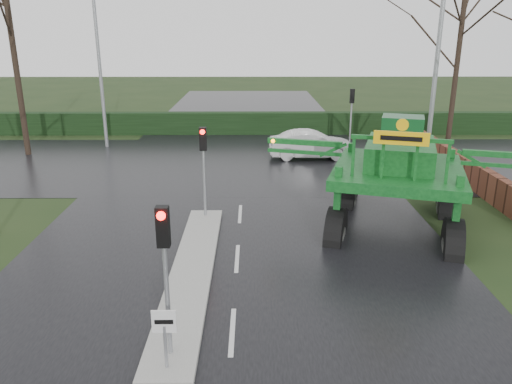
{
  "coord_description": "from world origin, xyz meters",
  "views": [
    {
      "loc": [
        0.49,
        -10.25,
        6.81
      ],
      "look_at": [
        0.6,
        4.64,
        2.0
      ],
      "focal_mm": 35.0,
      "sensor_mm": 36.0,
      "label": 1
    }
  ],
  "objects_px": {
    "traffic_signal_far": "(352,104)",
    "crop_sprayer": "(340,165)",
    "street_light_right": "(431,51)",
    "traffic_signal_near": "(164,250)",
    "white_sedan": "(311,158)",
    "street_light_left_far": "(103,46)",
    "keep_left_sign": "(165,330)",
    "traffic_signal_mid": "(203,153)"
  },
  "relations": [
    {
      "from": "traffic_signal_near",
      "to": "street_light_left_far",
      "type": "bearing_deg",
      "value": 108.17
    },
    {
      "from": "white_sedan",
      "to": "keep_left_sign",
      "type": "bearing_deg",
      "value": 164.74
    },
    {
      "from": "keep_left_sign",
      "to": "traffic_signal_mid",
      "type": "height_order",
      "value": "traffic_signal_mid"
    },
    {
      "from": "traffic_signal_far",
      "to": "street_light_left_far",
      "type": "height_order",
      "value": "street_light_left_far"
    },
    {
      "from": "traffic_signal_near",
      "to": "traffic_signal_far",
      "type": "bearing_deg",
      "value": 69.64
    },
    {
      "from": "crop_sprayer",
      "to": "traffic_signal_mid",
      "type": "bearing_deg",
      "value": 179.21
    },
    {
      "from": "keep_left_sign",
      "to": "traffic_signal_mid",
      "type": "distance_m",
      "value": 9.12
    },
    {
      "from": "traffic_signal_far",
      "to": "keep_left_sign",
      "type": "bearing_deg",
      "value": 70.07
    },
    {
      "from": "traffic_signal_mid",
      "to": "white_sedan",
      "type": "relative_size",
      "value": 0.76
    },
    {
      "from": "traffic_signal_mid",
      "to": "traffic_signal_near",
      "type": "bearing_deg",
      "value": -90.0
    },
    {
      "from": "traffic_signal_far",
      "to": "traffic_signal_mid",
      "type": "bearing_deg",
      "value": 58.07
    },
    {
      "from": "traffic_signal_near",
      "to": "keep_left_sign",
      "type": "bearing_deg",
      "value": -90.0
    },
    {
      "from": "keep_left_sign",
      "to": "street_light_left_far",
      "type": "distance_m",
      "value": 23.11
    },
    {
      "from": "street_light_left_far",
      "to": "crop_sprayer",
      "type": "distance_m",
      "value": 18.56
    },
    {
      "from": "traffic_signal_far",
      "to": "crop_sprayer",
      "type": "distance_m",
      "value": 14.37
    },
    {
      "from": "keep_left_sign",
      "to": "traffic_signal_near",
      "type": "xyz_separation_m",
      "value": [
        0.0,
        0.49,
        1.53
      ]
    },
    {
      "from": "street_light_right",
      "to": "street_light_left_far",
      "type": "bearing_deg",
      "value": 153.98
    },
    {
      "from": "traffic_signal_far",
      "to": "crop_sprayer",
      "type": "bearing_deg",
      "value": 77.7
    },
    {
      "from": "traffic_signal_far",
      "to": "white_sedan",
      "type": "bearing_deg",
      "value": 48.18
    },
    {
      "from": "street_light_left_far",
      "to": "white_sedan",
      "type": "bearing_deg",
      "value": -14.21
    },
    {
      "from": "traffic_signal_near",
      "to": "traffic_signal_far",
      "type": "xyz_separation_m",
      "value": [
        7.8,
        21.02,
        0.0
      ]
    },
    {
      "from": "keep_left_sign",
      "to": "traffic_signal_near",
      "type": "height_order",
      "value": "traffic_signal_near"
    },
    {
      "from": "traffic_signal_near",
      "to": "street_light_right",
      "type": "height_order",
      "value": "street_light_right"
    },
    {
      "from": "street_light_right",
      "to": "street_light_left_far",
      "type": "relative_size",
      "value": 1.0
    },
    {
      "from": "traffic_signal_near",
      "to": "traffic_signal_mid",
      "type": "bearing_deg",
      "value": 90.0
    },
    {
      "from": "keep_left_sign",
      "to": "white_sedan",
      "type": "distance_m",
      "value": 19.18
    },
    {
      "from": "traffic_signal_mid",
      "to": "street_light_right",
      "type": "bearing_deg",
      "value": 25.4
    },
    {
      "from": "keep_left_sign",
      "to": "crop_sprayer",
      "type": "bearing_deg",
      "value": 57.61
    },
    {
      "from": "keep_left_sign",
      "to": "traffic_signal_far",
      "type": "xyz_separation_m",
      "value": [
        7.8,
        21.51,
        1.53
      ]
    },
    {
      "from": "keep_left_sign",
      "to": "traffic_signal_far",
      "type": "relative_size",
      "value": 0.38
    },
    {
      "from": "traffic_signal_mid",
      "to": "street_light_left_far",
      "type": "height_order",
      "value": "street_light_left_far"
    },
    {
      "from": "street_light_right",
      "to": "street_light_left_far",
      "type": "distance_m",
      "value": 18.24
    },
    {
      "from": "traffic_signal_far",
      "to": "street_light_left_far",
      "type": "relative_size",
      "value": 0.35
    },
    {
      "from": "keep_left_sign",
      "to": "street_light_left_far",
      "type": "height_order",
      "value": "street_light_left_far"
    },
    {
      "from": "keep_left_sign",
      "to": "crop_sprayer",
      "type": "relative_size",
      "value": 0.15
    },
    {
      "from": "street_light_right",
      "to": "traffic_signal_near",
      "type": "bearing_deg",
      "value": -126.13
    },
    {
      "from": "traffic_signal_mid",
      "to": "street_light_right",
      "type": "distance_m",
      "value": 11.05
    },
    {
      "from": "street_light_left_far",
      "to": "crop_sprayer",
      "type": "bearing_deg",
      "value": -50.33
    },
    {
      "from": "street_light_left_far",
      "to": "traffic_signal_far",
      "type": "bearing_deg",
      "value": 0.03
    },
    {
      "from": "keep_left_sign",
      "to": "street_light_right",
      "type": "bearing_deg",
      "value": 54.88
    },
    {
      "from": "traffic_signal_near",
      "to": "street_light_left_far",
      "type": "xyz_separation_m",
      "value": [
        -6.89,
        21.01,
        3.4
      ]
    },
    {
      "from": "keep_left_sign",
      "to": "traffic_signal_far",
      "type": "height_order",
      "value": "traffic_signal_far"
    }
  ]
}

